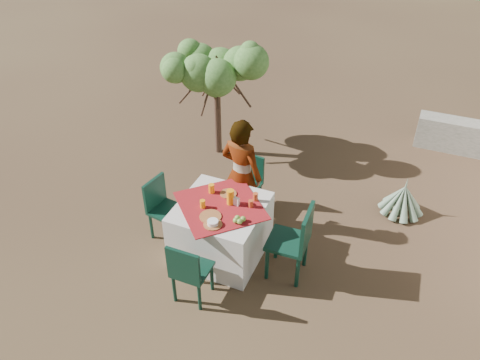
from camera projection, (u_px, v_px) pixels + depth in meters
name	position (u px, v px, depth m)	size (l,w,h in m)	color
ground	(213.00, 225.00, 6.45)	(160.00, 160.00, 0.00)	#372119
table	(221.00, 229.00, 5.81)	(1.30, 1.30, 0.76)	beige
chair_far	(248.00, 180.00, 6.53)	(0.42, 0.42, 0.83)	black
chair_near	(189.00, 270.00, 5.12)	(0.39, 0.39, 0.85)	black
chair_left	(162.00, 206.00, 6.05)	(0.45, 0.45, 0.85)	black
chair_right	(295.00, 240.00, 5.41)	(0.48, 0.48, 1.00)	black
person	(241.00, 175.00, 6.04)	(0.58, 0.38, 1.60)	#8C6651
shrub_tree	(221.00, 76.00, 7.25)	(1.46, 1.43, 1.72)	#4A3425
agave	(402.00, 200.00, 6.55)	(0.63, 0.60, 0.66)	gray
plate_far	(228.00, 194.00, 5.77)	(0.21, 0.21, 0.01)	brown
plate_near	(210.00, 216.00, 5.41)	(0.26, 0.26, 0.01)	brown
glass_far	(211.00, 188.00, 5.76)	(0.07, 0.07, 0.12)	orange
glass_near	(203.00, 204.00, 5.53)	(0.06, 0.06, 0.10)	orange
juice_pitcher	(230.00, 197.00, 5.56)	(0.09, 0.09, 0.20)	orange
bowl_plate	(213.00, 224.00, 5.30)	(0.22, 0.22, 0.01)	brown
white_bowl	(213.00, 222.00, 5.28)	(0.13, 0.13, 0.05)	white
jar_left	(251.00, 204.00, 5.54)	(0.06, 0.06, 0.09)	#BE4B21
jar_right	(256.00, 197.00, 5.64)	(0.06, 0.06, 0.10)	#BE4B21
napkin_holder	(236.00, 201.00, 5.57)	(0.08, 0.05, 0.10)	white
fruit_cluster	(239.00, 220.00, 5.32)	(0.13, 0.12, 0.07)	olive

